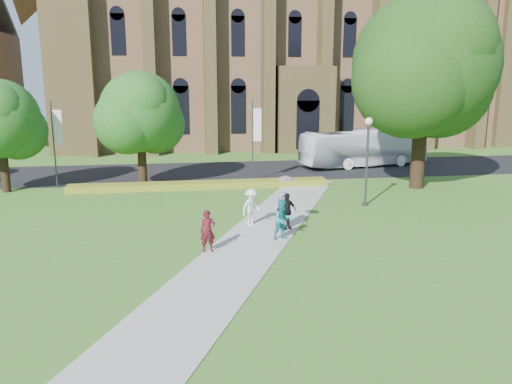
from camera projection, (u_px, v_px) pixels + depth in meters
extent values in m
plane|color=#3B7121|center=(259.00, 245.00, 22.46)|extent=(160.00, 160.00, 0.00)
cube|color=black|center=(221.00, 171.00, 41.78)|extent=(160.00, 10.00, 0.02)
cube|color=#B2B2A8|center=(256.00, 238.00, 23.42)|extent=(15.58, 28.54, 0.04)
cube|color=gold|center=(200.00, 185.00, 34.86)|extent=(18.00, 1.40, 0.45)
cube|color=brown|center=(287.00, 73.00, 60.83)|extent=(52.00, 16.00, 17.00)
cube|color=#4D3F24|center=(63.00, 50.00, 49.92)|extent=(3.50, 3.50, 21.00)
cube|color=#4D3F24|center=(508.00, 55.00, 57.37)|extent=(3.50, 3.50, 21.00)
cube|color=#4D3F24|center=(305.00, 110.00, 52.98)|extent=(6.00, 2.50, 9.00)
cylinder|color=#38383D|center=(367.00, 166.00, 29.38)|extent=(0.14, 0.14, 4.80)
sphere|color=white|center=(369.00, 121.00, 28.82)|extent=(0.44, 0.44, 0.44)
cylinder|color=#38383D|center=(365.00, 204.00, 29.86)|extent=(0.36, 0.36, 0.15)
cylinder|color=#332114|center=(419.00, 141.00, 34.37)|extent=(0.96, 0.96, 6.60)
sphere|color=#1A3D10|center=(424.00, 65.00, 33.30)|extent=(9.60, 9.60, 9.60)
cylinder|color=#332114|center=(4.00, 164.00, 33.30)|extent=(0.56, 0.56, 3.85)
cylinder|color=#332114|center=(142.00, 158.00, 35.12)|extent=(0.60, 0.60, 4.12)
sphere|color=#1E4E17|center=(140.00, 112.00, 34.45)|extent=(5.60, 5.60, 5.60)
cylinder|color=#38383D|center=(253.00, 141.00, 36.82)|extent=(0.10, 0.10, 6.00)
cube|color=white|center=(257.00, 125.00, 36.62)|extent=(0.60, 0.02, 2.40)
cylinder|color=#38383D|center=(54.00, 145.00, 34.69)|extent=(0.10, 0.10, 6.00)
cube|color=white|center=(58.00, 127.00, 34.49)|extent=(0.60, 0.02, 2.40)
imported|color=silver|center=(364.00, 148.00, 43.92)|extent=(12.02, 5.14, 3.26)
imported|color=#4D111A|center=(208.00, 231.00, 21.33)|extent=(0.70, 0.50, 1.83)
imported|color=teal|center=(283.00, 220.00, 23.03)|extent=(1.07, 0.93, 1.89)
imported|color=white|center=(251.00, 207.00, 25.35)|extent=(1.40, 1.28, 1.89)
imported|color=black|center=(286.00, 211.00, 24.70)|extent=(1.15, 0.67, 1.84)
imported|color=slate|center=(282.00, 210.00, 24.85)|extent=(1.08, 0.95, 1.86)
imported|color=#EDA8A7|center=(286.00, 184.00, 24.71)|extent=(0.89, 0.89, 0.69)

